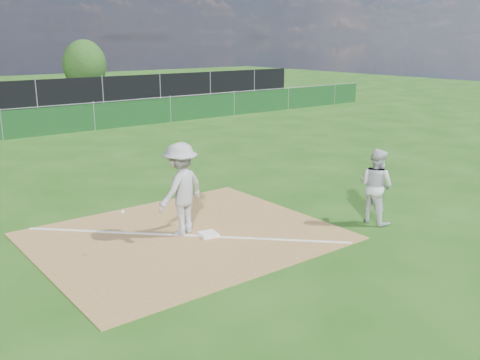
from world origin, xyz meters
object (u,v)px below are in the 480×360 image
Objects in this scene: runner at (376,186)px; tree_right at (85,65)px; first_base at (208,234)px; car_right at (16,94)px; play_at_first at (181,189)px.

tree_right reaches higher than runner.
car_right reaches higher than first_base.
play_at_first is 1.31× the size of runner.
runner is 34.53m from tree_right.
tree_right is at bearing 70.97° from play_at_first.
first_base is 33.98m from tree_right.
first_base is at bearing -108.20° from tree_right.
runner is (3.53, -1.55, 0.80)m from first_base.
tree_right is (10.95, 31.74, 1.03)m from play_at_first.
tree_right is (6.87, 5.59, 1.41)m from car_right.
play_at_first reaches higher than first_base.
car_right is (4.08, 26.16, -0.38)m from play_at_first.
tree_right is (10.60, 32.23, 1.99)m from first_base.
play_at_first is at bearing 59.92° from runner.
play_at_first is 26.47m from car_right.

